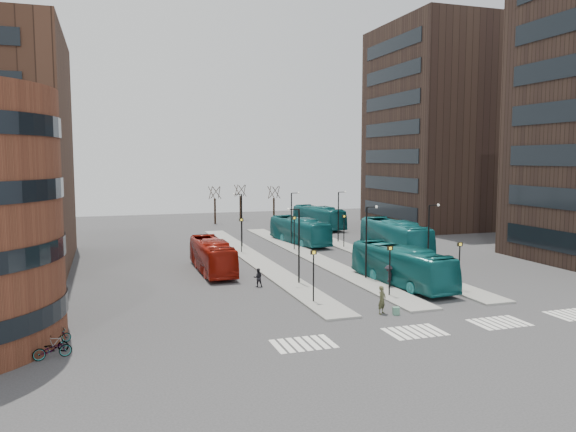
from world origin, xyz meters
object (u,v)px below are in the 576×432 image
object	(u,v)px
commuter_a	(258,278)
teal_bus_d	(319,217)
teal_bus_c	(395,237)
traveller	(382,300)
suitcase	(396,311)
bicycle_far	(56,336)
commuter_b	(396,277)
teal_bus_b	(299,231)
red_bus	(212,256)
bicycle_near	(52,349)
bicycle_mid	(54,344)
commuter_c	(389,277)
teal_bus_a	(401,266)

from	to	relation	value
commuter_a	teal_bus_d	bearing A→B (deg)	-113.00
teal_bus_c	commuter_a	size ratio (longest dim) A/B	8.58
traveller	commuter_a	size ratio (longest dim) A/B	1.24
suitcase	teal_bus_d	size ratio (longest dim) A/B	0.04
teal_bus_d	bicycle_far	size ratio (longest dim) A/B	7.37
traveller	commuter_b	xyz separation A→B (m)	(4.65, 6.54, -0.08)
teal_bus_b	bicycle_far	bearing A→B (deg)	-137.72
red_bus	bicycle_near	size ratio (longest dim) A/B	5.54
suitcase	bicycle_mid	xyz separation A→B (m)	(-20.72, -0.68, 0.19)
teal_bus_d	traveller	size ratio (longest dim) A/B	6.27
suitcase	teal_bus_b	distance (m)	31.40
red_bus	teal_bus_c	world-z (taller)	teal_bus_c
teal_bus_c	suitcase	bearing A→B (deg)	-114.10
red_bus	commuter_c	bearing A→B (deg)	-41.56
bicycle_mid	teal_bus_c	bearing A→B (deg)	-44.90
red_bus	teal_bus_b	distance (m)	18.73
teal_bus_b	commuter_a	size ratio (longest dim) A/B	7.51
red_bus	commuter_c	xyz separation A→B (m)	(12.12, -10.59, -0.56)
commuter_c	bicycle_near	world-z (taller)	commuter_c
commuter_c	bicycle_mid	world-z (taller)	commuter_c
teal_bus_a	bicycle_near	distance (m)	27.12
teal_bus_a	traveller	bearing A→B (deg)	-132.94
teal_bus_b	bicycle_mid	world-z (taller)	teal_bus_b
bicycle_near	commuter_b	bearing A→B (deg)	-84.56
traveller	bicycle_near	xyz separation A→B (m)	(-19.96, -2.28, -0.43)
teal_bus_c	traveller	bearing A→B (deg)	-116.27
commuter_a	teal_bus_c	bearing A→B (deg)	-143.80
bicycle_far	teal_bus_c	bearing A→B (deg)	-75.69
bicycle_near	bicycle_far	distance (m)	2.43
suitcase	commuter_c	xyz separation A→B (m)	(3.21, 7.04, 0.66)
traveller	commuter_a	bearing A→B (deg)	88.97
suitcase	red_bus	world-z (taller)	red_bus
teal_bus_c	commuter_c	bearing A→B (deg)	-115.93
commuter_a	bicycle_near	xyz separation A→B (m)	(-14.20, -12.36, -0.25)
red_bus	bicycle_far	world-z (taller)	red_bus
teal_bus_b	traveller	size ratio (longest dim) A/B	6.04
red_bus	commuter_b	size ratio (longest dim) A/B	6.23
teal_bus_b	teal_bus_c	world-z (taller)	teal_bus_c
teal_bus_b	bicycle_mid	bearing A→B (deg)	-136.51
suitcase	teal_bus_d	bearing A→B (deg)	88.23
commuter_b	bicycle_near	xyz separation A→B (m)	(-24.61, -8.82, -0.35)
suitcase	commuter_b	bearing A→B (deg)	74.18
teal_bus_b	teal_bus_c	size ratio (longest dim) A/B	0.88
teal_bus_a	traveller	world-z (taller)	teal_bus_a
teal_bus_d	commuter_b	size ratio (longest dim) A/B	6.89
commuter_b	bicycle_far	distance (m)	25.43
bicycle_far	commuter_b	bearing A→B (deg)	-93.82
red_bus	bicycle_mid	size ratio (longest dim) A/B	7.08
commuter_a	bicycle_far	distance (m)	17.34
teal_bus_a	teal_bus_b	bearing A→B (deg)	85.86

